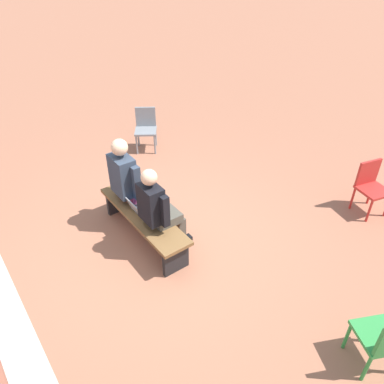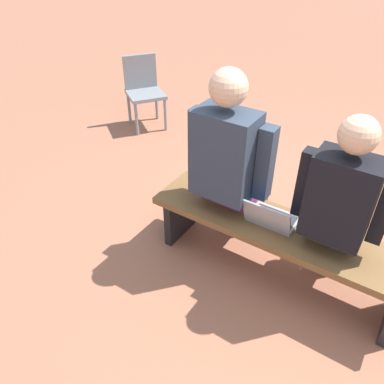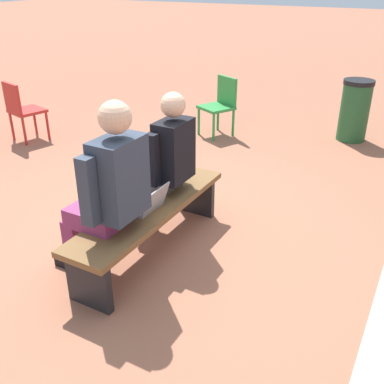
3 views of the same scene
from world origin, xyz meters
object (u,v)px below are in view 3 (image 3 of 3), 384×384
(laptop, at_px, (147,204))
(plastic_chair_near_bench_right, at_px, (21,108))
(bench, at_px, (151,216))
(litter_bin, at_px, (355,110))
(person_student, at_px, (164,162))
(plastic_chair_by_pillar, at_px, (221,103))
(person_adult, at_px, (108,190))

(laptop, xyz_separation_m, plastic_chair_near_bench_right, (-1.57, -3.19, -0.02))
(bench, bearing_deg, laptop, 11.46)
(bench, xyz_separation_m, litter_bin, (-3.82, 0.90, 0.08))
(laptop, xyz_separation_m, litter_bin, (-3.88, 0.89, -0.07))
(person_student, distance_m, plastic_chair_by_pillar, 2.90)
(litter_bin, bearing_deg, laptop, -12.90)
(person_adult, relative_size, plastic_chair_by_pillar, 1.71)
(laptop, bearing_deg, litter_bin, 167.10)
(person_student, xyz_separation_m, plastic_chair_by_pillar, (-2.78, -0.79, -0.23))
(person_student, distance_m, plastic_chair_near_bench_right, 3.33)
(laptop, bearing_deg, plastic_chair_by_pillar, -164.64)
(plastic_chair_by_pillar, bearing_deg, person_adult, 12.55)
(person_student, height_order, litter_bin, person_student)
(person_adult, bearing_deg, laptop, 166.63)
(bench, xyz_separation_m, plastic_chair_by_pillar, (-3.11, -0.86, 0.13))
(bench, bearing_deg, person_adult, -9.93)
(bench, distance_m, person_student, 0.49)
(litter_bin, bearing_deg, person_adult, -12.94)
(laptop, bearing_deg, bench, -168.54)
(bench, bearing_deg, litter_bin, 166.74)
(plastic_chair_near_bench_right, bearing_deg, person_adult, 58.16)
(bench, height_order, laptop, laptop)
(bench, distance_m, litter_bin, 3.92)
(laptop, bearing_deg, person_student, -168.51)
(bench, relative_size, plastic_chair_near_bench_right, 2.14)
(person_student, relative_size, plastic_chair_by_pillar, 1.59)
(person_adult, bearing_deg, person_student, 179.53)
(person_student, bearing_deg, person_adult, -0.47)
(laptop, relative_size, plastic_chair_by_pillar, 0.38)
(person_student, bearing_deg, laptop, 11.49)
(bench, relative_size, plastic_chair_by_pillar, 2.14)
(plastic_chair_near_bench_right, relative_size, plastic_chair_by_pillar, 1.00)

